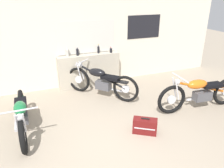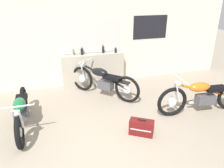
# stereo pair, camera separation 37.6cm
# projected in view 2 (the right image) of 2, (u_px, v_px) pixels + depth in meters

# --- Properties ---
(ground_plane) EXTENTS (24.00, 24.00, 0.00)m
(ground_plane) POSITION_uv_depth(u_px,v_px,m) (106.00, 159.00, 3.81)
(ground_plane) COLOR gray
(wall_back) EXTENTS (10.00, 0.07, 2.80)m
(wall_back) POSITION_uv_depth(u_px,v_px,m) (74.00, 40.00, 6.33)
(wall_back) COLOR beige
(wall_back) RESTS_ON ground_plane
(sill_counter) EXTENTS (1.86, 0.28, 0.98)m
(sill_counter) POSITION_uv_depth(u_px,v_px,m) (94.00, 70.00, 6.66)
(sill_counter) COLOR #B7AD99
(sill_counter) RESTS_ON ground_plane
(bottle_leftmost) EXTENTS (0.09, 0.09, 0.27)m
(bottle_leftmost) POSITION_uv_depth(u_px,v_px,m) (72.00, 51.00, 6.30)
(bottle_leftmost) COLOR #B7B2A8
(bottle_leftmost) RESTS_ON sill_counter
(bottle_left_center) EXTENTS (0.08, 0.08, 0.26)m
(bottle_left_center) POSITION_uv_depth(u_px,v_px,m) (82.00, 51.00, 6.37)
(bottle_left_center) COLOR black
(bottle_left_center) RESTS_ON sill_counter
(bottle_center) EXTENTS (0.06, 0.06, 0.27)m
(bottle_center) POSITION_uv_depth(u_px,v_px,m) (103.00, 49.00, 6.55)
(bottle_center) COLOR black
(bottle_center) RESTS_ON sill_counter
(bottle_right_center) EXTENTS (0.07, 0.07, 0.17)m
(bottle_right_center) POSITION_uv_depth(u_px,v_px,m) (116.00, 50.00, 6.60)
(bottle_right_center) COLOR black
(bottle_right_center) RESTS_ON sill_counter
(motorcycle_orange) EXTENTS (2.27, 0.64, 0.92)m
(motorcycle_orange) POSITION_uv_depth(u_px,v_px,m) (203.00, 96.00, 5.13)
(motorcycle_orange) COLOR black
(motorcycle_orange) RESTS_ON ground_plane
(motorcycle_green) EXTENTS (0.64, 1.99, 0.80)m
(motorcycle_green) POSITION_uv_depth(u_px,v_px,m) (21.00, 111.00, 4.57)
(motorcycle_green) COLOR black
(motorcycle_green) RESTS_ON ground_plane
(motorcycle_black) EXTENTS (1.53, 1.66, 0.93)m
(motorcycle_black) POSITION_uv_depth(u_px,v_px,m) (103.00, 81.00, 5.95)
(motorcycle_black) COLOR black
(motorcycle_black) RESTS_ON ground_plane
(hard_case_darkred) EXTENTS (0.52, 0.44, 0.35)m
(hard_case_darkred) POSITION_uv_depth(u_px,v_px,m) (141.00, 127.00, 4.42)
(hard_case_darkred) COLOR maroon
(hard_case_darkred) RESTS_ON ground_plane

